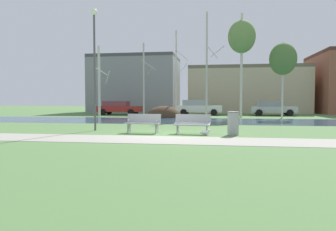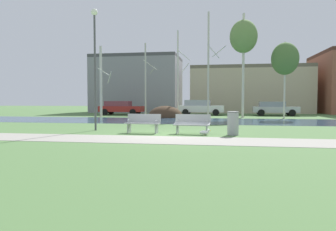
{
  "view_description": "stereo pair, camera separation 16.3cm",
  "coord_description": "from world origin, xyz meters",
  "px_view_note": "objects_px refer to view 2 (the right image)",
  "views": [
    {
      "loc": [
        2.18,
        -13.37,
        1.48
      ],
      "look_at": [
        -0.06,
        1.19,
        0.78
      ],
      "focal_mm": 33.42,
      "sensor_mm": 36.0,
      "label": 1
    },
    {
      "loc": [
        2.34,
        -13.34,
        1.48
      ],
      "look_at": [
        -0.06,
        1.19,
        0.78
      ],
      "focal_mm": 33.42,
      "sensor_mm": 36.0,
      "label": 2
    }
  ],
  "objects_px": {
    "streetlamp": "(95,51)",
    "parked_van_nearest_red": "(121,108)",
    "seagull": "(205,132)",
    "bench_left": "(143,123)",
    "bench_right": "(192,123)",
    "parked_hatch_third_silver": "(274,108)",
    "parked_sedan_second_white": "(200,107)",
    "trash_bin": "(233,123)"
  },
  "relations": [
    {
      "from": "bench_left",
      "to": "parked_sedan_second_white",
      "type": "xyz_separation_m",
      "value": [
        1.51,
        18.36,
        0.34
      ]
    },
    {
      "from": "seagull",
      "to": "parked_sedan_second_white",
      "type": "height_order",
      "value": "parked_sedan_second_white"
    },
    {
      "from": "bench_left",
      "to": "parked_sedan_second_white",
      "type": "relative_size",
      "value": 0.35
    },
    {
      "from": "trash_bin",
      "to": "bench_right",
      "type": "bearing_deg",
      "value": 173.07
    },
    {
      "from": "seagull",
      "to": "parked_van_nearest_red",
      "type": "height_order",
      "value": "parked_van_nearest_red"
    },
    {
      "from": "trash_bin",
      "to": "streetlamp",
      "type": "bearing_deg",
      "value": 171.21
    },
    {
      "from": "bench_right",
      "to": "parked_hatch_third_silver",
      "type": "distance_m",
      "value": 19.31
    },
    {
      "from": "bench_right",
      "to": "streetlamp",
      "type": "height_order",
      "value": "streetlamp"
    },
    {
      "from": "streetlamp",
      "to": "seagull",
      "type": "bearing_deg",
      "value": -13.83
    },
    {
      "from": "streetlamp",
      "to": "trash_bin",
      "type": "bearing_deg",
      "value": -8.79
    },
    {
      "from": "parked_sedan_second_white",
      "to": "parked_hatch_third_silver",
      "type": "relative_size",
      "value": 1.07
    },
    {
      "from": "bench_right",
      "to": "seagull",
      "type": "height_order",
      "value": "bench_right"
    },
    {
      "from": "parked_van_nearest_red",
      "to": "parked_sedan_second_white",
      "type": "height_order",
      "value": "parked_sedan_second_white"
    },
    {
      "from": "parked_hatch_third_silver",
      "to": "parked_sedan_second_white",
      "type": "bearing_deg",
      "value": 178.49
    },
    {
      "from": "streetlamp",
      "to": "parked_hatch_third_silver",
      "type": "height_order",
      "value": "streetlamp"
    },
    {
      "from": "bench_left",
      "to": "streetlamp",
      "type": "xyz_separation_m",
      "value": [
        -2.63,
        0.82,
        3.46
      ]
    },
    {
      "from": "bench_right",
      "to": "parked_van_nearest_red",
      "type": "xyz_separation_m",
      "value": [
        -9.08,
        17.65,
        0.29
      ]
    },
    {
      "from": "seagull",
      "to": "streetlamp",
      "type": "height_order",
      "value": "streetlamp"
    },
    {
      "from": "seagull",
      "to": "parked_van_nearest_red",
      "type": "relative_size",
      "value": 0.1
    },
    {
      "from": "bench_right",
      "to": "parked_hatch_third_silver",
      "type": "height_order",
      "value": "parked_hatch_third_silver"
    },
    {
      "from": "bench_right",
      "to": "streetlamp",
      "type": "bearing_deg",
      "value": 170.54
    },
    {
      "from": "bench_left",
      "to": "seagull",
      "type": "bearing_deg",
      "value": -10.59
    },
    {
      "from": "parked_van_nearest_red",
      "to": "streetlamp",
      "type": "bearing_deg",
      "value": -76.04
    },
    {
      "from": "parked_sedan_second_white",
      "to": "trash_bin",
      "type": "bearing_deg",
      "value": -82.24
    },
    {
      "from": "seagull",
      "to": "streetlamp",
      "type": "distance_m",
      "value": 6.8
    },
    {
      "from": "streetlamp",
      "to": "parked_sedan_second_white",
      "type": "xyz_separation_m",
      "value": [
        4.13,
        17.55,
        -3.12
      ]
    },
    {
      "from": "parked_sedan_second_white",
      "to": "streetlamp",
      "type": "bearing_deg",
      "value": -103.26
    },
    {
      "from": "bench_left",
      "to": "seagull",
      "type": "distance_m",
      "value": 2.92
    },
    {
      "from": "streetlamp",
      "to": "parked_van_nearest_red",
      "type": "bearing_deg",
      "value": 103.96
    },
    {
      "from": "seagull",
      "to": "parked_hatch_third_silver",
      "type": "bearing_deg",
      "value": 72.35
    },
    {
      "from": "bench_right",
      "to": "parked_van_nearest_red",
      "type": "distance_m",
      "value": 19.85
    },
    {
      "from": "trash_bin",
      "to": "parked_hatch_third_silver",
      "type": "relative_size",
      "value": 0.23
    },
    {
      "from": "streetlamp",
      "to": "parked_sedan_second_white",
      "type": "relative_size",
      "value": 1.29
    },
    {
      "from": "bench_right",
      "to": "streetlamp",
      "type": "relative_size",
      "value": 0.27
    },
    {
      "from": "streetlamp",
      "to": "bench_left",
      "type": "bearing_deg",
      "value": -17.25
    },
    {
      "from": "parked_van_nearest_red",
      "to": "parked_sedan_second_white",
      "type": "xyz_separation_m",
      "value": [
        8.32,
        0.71,
        0.05
      ]
    },
    {
      "from": "parked_hatch_third_silver",
      "to": "bench_left",
      "type": "bearing_deg",
      "value": -115.84
    },
    {
      "from": "bench_left",
      "to": "streetlamp",
      "type": "height_order",
      "value": "streetlamp"
    },
    {
      "from": "bench_left",
      "to": "seagull",
      "type": "height_order",
      "value": "bench_left"
    },
    {
      "from": "bench_left",
      "to": "streetlamp",
      "type": "bearing_deg",
      "value": 162.75
    },
    {
      "from": "parked_van_nearest_red",
      "to": "bench_left",
      "type": "bearing_deg",
      "value": -68.9
    },
    {
      "from": "bench_right",
      "to": "trash_bin",
      "type": "relative_size",
      "value": 1.61
    }
  ]
}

